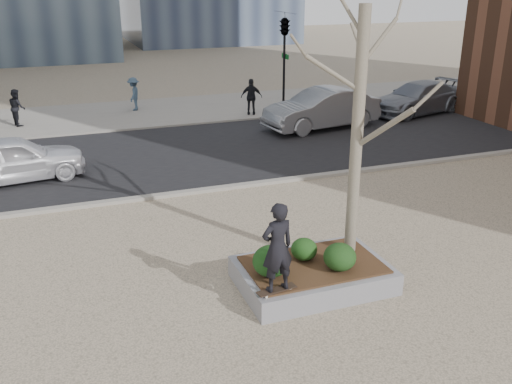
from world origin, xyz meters
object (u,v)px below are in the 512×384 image
object	(u,v)px
planter	(313,275)
skateboard	(277,291)
skateboarder	(277,247)
police_car	(13,159)

from	to	relation	value
planter	skateboard	distance (m)	1.35
planter	skateboarder	bearing A→B (deg)	-146.38
planter	police_car	xyz separation A→B (m)	(-5.86, 8.90, 0.51)
skateboarder	skateboard	bearing A→B (deg)	-7.59
police_car	skateboarder	bearing A→B (deg)	-161.49
skateboard	skateboarder	world-z (taller)	skateboarder
skateboarder	police_car	world-z (taller)	skateboarder
skateboard	police_car	size ratio (longest dim) A/B	0.19
planter	skateboard	bearing A→B (deg)	-146.38
planter	police_car	world-z (taller)	police_car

